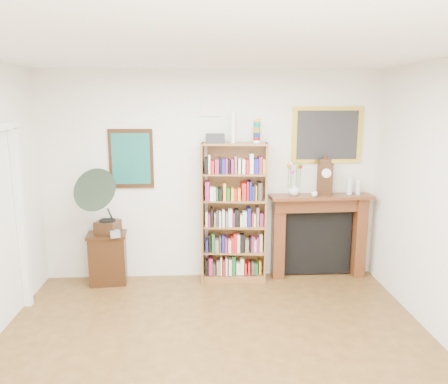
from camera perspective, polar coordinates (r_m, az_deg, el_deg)
name	(u,v)px	position (r m, az deg, el deg)	size (l,w,h in m)	color
room	(218,229)	(3.42, -0.74, -4.86)	(4.51, 5.01, 2.81)	#4A3016
door_casing	(1,212)	(5.06, -27.16, -2.37)	(0.08, 1.02, 2.17)	white
teal_poster	(131,159)	(5.88, -12.04, 4.27)	(0.58, 0.04, 0.78)	black
small_picture	(211,104)	(5.76, -1.76, 11.36)	(0.26, 0.04, 0.30)	white
gilt_painting	(327,135)	(6.02, 13.31, 7.25)	(0.95, 0.04, 0.75)	gold
bookshelf	(234,205)	(5.78, 1.35, -1.73)	(0.89, 0.39, 2.15)	brown
side_cabinet	(108,258)	(6.06, -14.92, -8.36)	(0.50, 0.37, 0.69)	black
fireplace	(319,228)	(6.14, 12.25, -4.65)	(1.39, 0.39, 1.16)	#452210
gramophone	(104,198)	(5.70, -15.46, -0.76)	(0.70, 0.80, 0.90)	black
cd_stack	(115,234)	(5.77, -14.05, -5.32)	(0.12, 0.12, 0.08)	#A0A1AC
mantel_clock	(325,178)	(5.96, 13.06, 1.84)	(0.23, 0.17, 0.48)	black
flower_vase	(294,189)	(5.87, 9.11, 0.34)	(0.15, 0.15, 0.16)	silver
teacup	(314,194)	(5.85, 11.72, -0.27)	(0.08, 0.08, 0.06)	white
bottle_left	(350,186)	(6.08, 16.09, 0.80)	(0.07, 0.07, 0.24)	silver
bottle_right	(358,187)	(6.13, 17.14, 0.63)	(0.06, 0.06, 0.20)	silver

